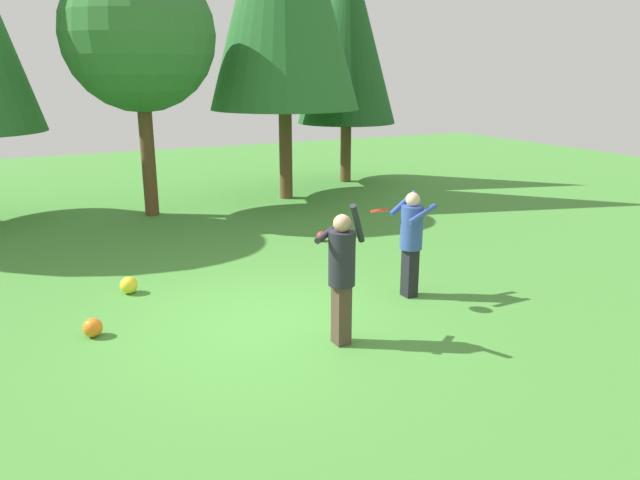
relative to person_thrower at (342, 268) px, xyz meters
name	(u,v)px	position (x,y,z in m)	size (l,w,h in m)	color
ground_plane	(271,324)	(-0.57, 0.98, -1.03)	(40.00, 40.00, 0.00)	#478C38
person_thrower	(342,268)	(0.00, 0.00, 0.00)	(0.68, 0.68, 1.89)	#4C382D
person_catcher	(411,236)	(1.77, 1.00, -0.05)	(0.64, 0.58, 1.65)	black
frisbee	(380,211)	(1.09, 0.86, 0.44)	(0.31, 0.31, 0.12)	red
ball_red	(322,236)	(1.98, 4.41, -0.92)	(0.21, 0.21, 0.21)	red
ball_orange	(93,328)	(-2.84, 1.67, -0.90)	(0.26, 0.26, 0.26)	orange
ball_yellow	(129,285)	(-2.12, 3.11, -0.89)	(0.27, 0.27, 0.27)	yellow
tree_far_right	(347,33)	(5.85, 10.29, 3.47)	(3.01, 3.01, 7.20)	brown
tree_center	(139,36)	(-0.63, 8.41, 3.14)	(3.46, 3.46, 5.92)	brown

